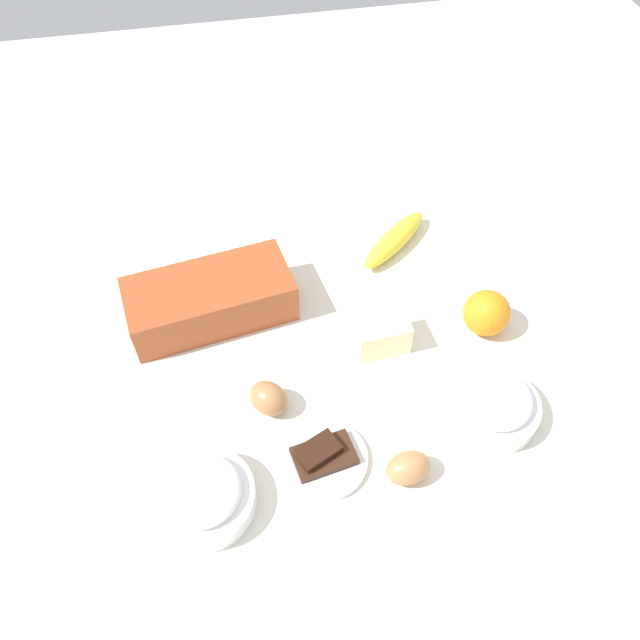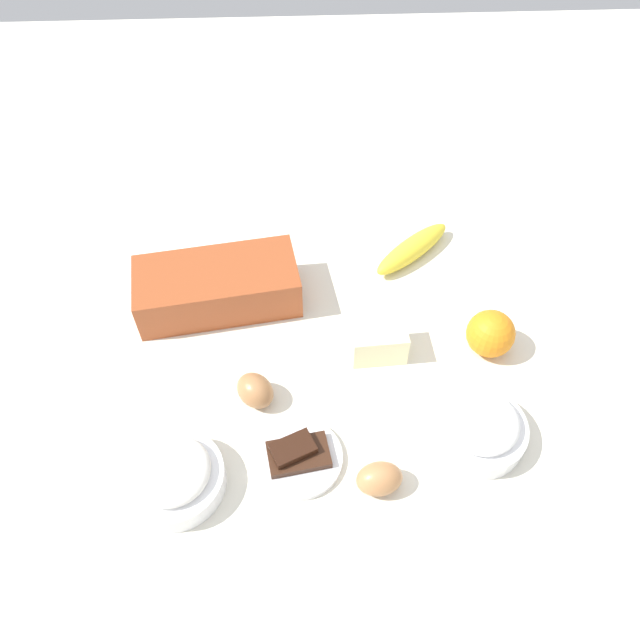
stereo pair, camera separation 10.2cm
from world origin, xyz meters
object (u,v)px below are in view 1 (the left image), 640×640
Objects in this scene: flour_bowl at (203,495)px; orange_fruit at (487,313)px; loaf_pan at (210,298)px; chocolate_plate at (323,457)px; butter_block at (380,333)px; banana at (394,239)px; egg_near_butter at (408,468)px; egg_beside_bowl at (269,398)px; sugar_bowl at (492,404)px.

orange_fruit is at bearing -155.82° from flour_bowl.
chocolate_plate is (-0.13, 0.32, -0.03)m from loaf_pan.
butter_block is (-0.27, 0.12, -0.01)m from loaf_pan.
loaf_pan reaches higher than butter_block.
flour_bowl is at bearing 74.53° from loaf_pan.
banana reaches higher than chocolate_plate.
egg_near_butter is 1.03× the size of egg_beside_bowl.
sugar_bowl is 0.17m from egg_near_butter.
sugar_bowl is at bearing 72.33° from orange_fruit.
banana is 2.85× the size of egg_near_butter.
egg_beside_bowl is at bearing 12.28° from orange_fruit.
egg_near_butter is at bearing 84.51° from butter_block.
orange_fruit is 0.38m from chocolate_plate.
banana is 0.42m from egg_beside_bowl.
flour_bowl is (0.04, 0.35, -0.01)m from loaf_pan.
butter_block is at bearing 146.79° from loaf_pan.
sugar_bowl is 0.34m from egg_beside_bowl.
egg_beside_bowl is at bearing 23.01° from butter_block.
flour_bowl is 0.18m from egg_beside_bowl.
banana is (-0.40, -0.45, -0.01)m from flour_bowl.
egg_near_butter is 0.12m from chocolate_plate.
loaf_pan is at bearing -96.88° from flour_bowl.
egg_beside_bowl reaches higher than egg_near_butter.
chocolate_plate is (-0.06, 0.11, -0.02)m from egg_beside_bowl.
loaf_pan is 2.07× the size of flour_bowl.
sugar_bowl reaches higher than egg_beside_bowl.
banana is 2.11× the size of butter_block.
egg_near_butter is 0.24m from egg_beside_bowl.
egg_beside_bowl is (0.39, 0.08, -0.01)m from orange_fruit.
loaf_pan reaches higher than egg_beside_bowl.
butter_block is 1.38× the size of egg_beside_bowl.
egg_near_butter reaches higher than chocolate_plate.
sugar_bowl is at bearing 166.41° from egg_beside_bowl.
chocolate_plate is at bearing 54.56° from butter_block.
loaf_pan is 0.35m from chocolate_plate.
egg_beside_bowl reaches higher than banana.
egg_beside_bowl is (0.33, -0.08, -0.00)m from sugar_bowl.
loaf_pan is 0.50m from sugar_bowl.
flour_bowl is 0.39m from butter_block.
egg_beside_bowl is at bearing 46.77° from banana.
butter_block reaches higher than banana.
sugar_bowl is 0.21m from butter_block.
loaf_pan is 0.47m from orange_fruit.
butter_block is 0.22m from egg_beside_bowl.
loaf_pan is at bearing -24.61° from butter_block.
flour_bowl is 0.55m from orange_fruit.
butter_block is at bearing -0.42° from orange_fruit.
sugar_bowl is at bearing 96.28° from banana.
butter_block is 1.35× the size of egg_near_butter.
egg_beside_bowl is (0.29, 0.31, 0.01)m from banana.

